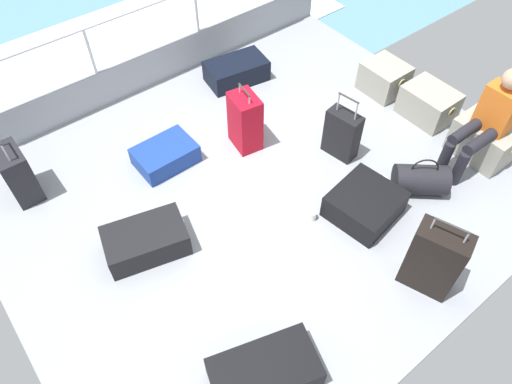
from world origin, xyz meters
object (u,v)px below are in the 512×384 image
cargo_crate_1 (429,103)px  cargo_crate_2 (484,140)px  suitcase_8 (237,71)px  suitcase_4 (17,174)px  suitcase_6 (264,373)px  suitcase_5 (365,204)px  passenger_seated (487,120)px  suitcase_3 (165,155)px  duffel_bag (421,179)px  cargo_crate_0 (384,78)px  suitcase_1 (342,134)px  suitcase_2 (146,241)px  suitcase_7 (245,122)px  suitcase_0 (434,260)px  paper_cup (312,215)px

cargo_crate_1 → cargo_crate_2: bearing=-2.9°
suitcase_8 → suitcase_4: bearing=-86.3°
suitcase_6 → suitcase_4: bearing=-166.1°
cargo_crate_2 → suitcase_5: size_ratio=0.90×
passenger_seated → suitcase_3: 3.27m
cargo_crate_2 → passenger_seated: bearing=-90.0°
suitcase_5 → duffel_bag: duffel_bag is taller
cargo_crate_0 → suitcase_1: (0.45, -1.18, 0.09)m
cargo_crate_2 → suitcase_1: 1.52m
suitcase_1 → suitcase_2: (-0.20, -2.27, -0.14)m
suitcase_7 → passenger_seated: bearing=45.4°
suitcase_1 → passenger_seated: bearing=46.3°
cargo_crate_0 → suitcase_4: (-1.09, -4.07, 0.11)m
suitcase_3 → suitcase_5: suitcase_5 is taller
suitcase_7 → duffel_bag: bearing=31.0°
suitcase_6 → passenger_seated: bearing=97.9°
cargo_crate_2 → suitcase_4: size_ratio=0.81×
suitcase_1 → suitcase_8: 1.73m
suitcase_3 → suitcase_4: suitcase_4 is taller
passenger_seated → suitcase_2: 3.49m
cargo_crate_1 → cargo_crate_0: bearing=-176.2°
duffel_bag → suitcase_2: bearing=-113.0°
suitcase_3 → suitcase_6: suitcase_6 is taller
passenger_seated → suitcase_2: size_ratio=1.36×
suitcase_3 → suitcase_7: (0.30, 0.84, 0.22)m
cargo_crate_0 → suitcase_2: cargo_crate_0 is taller
suitcase_0 → suitcase_1: suitcase_0 is taller
cargo_crate_2 → suitcase_8: size_ratio=0.80×
cargo_crate_0 → suitcase_8: cargo_crate_0 is taller
paper_cup → suitcase_6: bearing=-55.7°
passenger_seated → suitcase_4: size_ratio=1.40×
suitcase_1 → suitcase_5: (0.74, -0.40, -0.14)m
suitcase_8 → paper_cup: 2.33m
suitcase_2 → suitcase_3: (-0.84, 0.71, -0.03)m
cargo_crate_2 → suitcase_0: suitcase_0 is taller
suitcase_0 → suitcase_2: bearing=-136.1°
suitcase_4 → suitcase_7: size_ratio=1.05×
suitcase_5 → suitcase_7: (-1.48, -0.32, 0.19)m
suitcase_3 → suitcase_7: bearing=70.4°
suitcase_8 → suitcase_2: bearing=-54.8°
cargo_crate_1 → suitcase_2: (-0.38, -3.49, -0.05)m
cargo_crate_0 → cargo_crate_2: cargo_crate_2 is taller
suitcase_2 → suitcase_5: 2.09m
paper_cup → suitcase_8: bearing=161.6°
suitcase_1 → suitcase_6: 2.58m
passenger_seated → suitcase_7: 2.42m
suitcase_3 → suitcase_4: bearing=-110.6°
suitcase_2 → cargo_crate_1: bearing=83.7°
cargo_crate_2 → suitcase_6: (0.44, -3.35, -0.08)m
suitcase_0 → suitcase_8: suitcase_0 is taller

